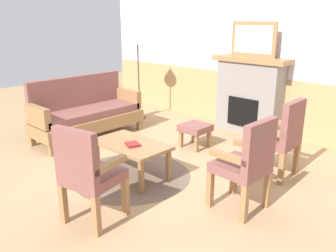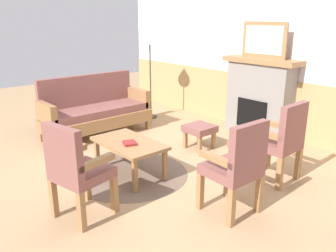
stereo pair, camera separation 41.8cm
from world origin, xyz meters
name	(u,v)px [view 1 (the left image)]	position (x,y,z in m)	size (l,w,h in m)	color
ground_plane	(149,173)	(0.00, 0.00, 0.00)	(14.00, 14.00, 0.00)	tan
wall_back	(260,54)	(0.00, 2.60, 1.31)	(7.20, 0.14, 2.70)	white
fireplace	(249,95)	(0.00, 2.35, 0.65)	(1.30, 0.44, 1.28)	gray
framed_picture	(253,39)	(0.00, 2.35, 1.56)	(0.80, 0.04, 0.56)	olive
couch	(86,113)	(-1.78, 0.28, 0.40)	(0.70, 1.80, 0.98)	olive
coffee_table	(131,147)	(-0.09, -0.20, 0.39)	(0.96, 0.56, 0.44)	olive
round_rug	(132,175)	(-0.09, -0.20, 0.00)	(1.47, 1.47, 0.01)	brown
book_on_table	(132,144)	(-0.01, -0.25, 0.46)	(0.17, 0.14, 0.03)	maroon
footstool	(195,129)	(-0.17, 1.12, 0.28)	(0.40, 0.40, 0.36)	olive
armchair_near_fireplace	(247,161)	(1.35, 0.08, 0.54)	(0.50, 0.50, 0.98)	olive
armchair_by_window_left	(281,135)	(1.22, 1.07, 0.54)	(0.49, 0.49, 0.98)	olive
armchair_front_left	(87,171)	(0.39, -1.15, 0.54)	(0.57, 0.57, 0.98)	olive
floor_lamp_by_couch	(138,43)	(-1.98, 1.61, 1.45)	(0.36, 0.36, 1.68)	#332D28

